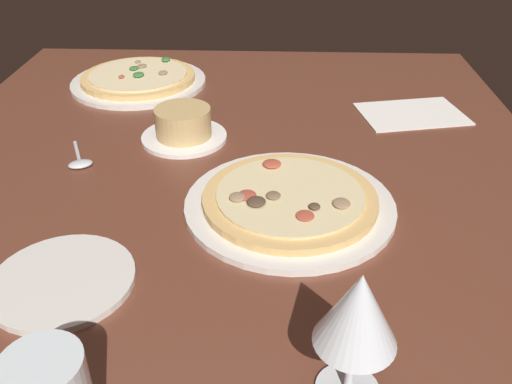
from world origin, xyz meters
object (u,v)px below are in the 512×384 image
object	(u,v)px
wine_glass_far	(358,314)
side_plate	(62,280)
ramekin_on_saucer	(183,126)
paper_menu	(412,114)
pizza_main	(290,201)
pizza_side	(139,79)
spoon	(80,161)

from	to	relation	value
wine_glass_far	side_plate	size ratio (longest dim) A/B	0.84
ramekin_on_saucer	paper_menu	xyz separation A→B (cm)	(12.81, -43.86, -2.46)
pizza_main	side_plate	world-z (taller)	pizza_main
pizza_main	pizza_side	size ratio (longest dim) A/B	1.04
spoon	wine_glass_far	bearing A→B (deg)	-137.43
wine_glass_far	paper_menu	distance (cm)	70.33
ramekin_on_saucer	side_plate	size ratio (longest dim) A/B	0.88
wine_glass_far	spoon	distance (cm)	60.85
pizza_side	spoon	distance (cm)	36.94
pizza_main	spoon	size ratio (longest dim) A/B	3.03
pizza_side	wine_glass_far	xyz separation A→B (cm)	(-81.09, -38.73, 9.29)
ramekin_on_saucer	spoon	size ratio (longest dim) A/B	1.52
pizza_side	ramekin_on_saucer	size ratio (longest dim) A/B	1.93
wine_glass_far	spoon	world-z (taller)	wine_glass_far
ramekin_on_saucer	side_plate	distance (cm)	40.64
spoon	pizza_side	bearing A→B (deg)	-2.89
pizza_main	pizza_side	bearing A→B (deg)	34.31
pizza_main	wine_glass_far	distance (cm)	33.88
pizza_side	side_plate	world-z (taller)	pizza_side
ramekin_on_saucer	side_plate	bearing A→B (deg)	167.31
side_plate	ramekin_on_saucer	bearing A→B (deg)	-12.69
ramekin_on_saucer	wine_glass_far	distance (cm)	59.69
wine_glass_far	side_plate	xyz separation A→B (cm)	(14.36, 33.22, -10.01)
ramekin_on_saucer	paper_menu	world-z (taller)	ramekin_on_saucer
side_plate	spoon	world-z (taller)	spoon
ramekin_on_saucer	pizza_side	bearing A→B (deg)	28.00
wine_glass_far	paper_menu	world-z (taller)	wine_glass_far
ramekin_on_saucer	spoon	xyz separation A→B (cm)	(-9.75, 16.30, -2.15)
paper_menu	pizza_side	bearing A→B (deg)	64.00
wine_glass_far	pizza_side	bearing A→B (deg)	25.53
wine_glass_far	ramekin_on_saucer	bearing A→B (deg)	24.25
pizza_main	paper_menu	xyz separation A→B (cm)	(34.63, -24.89, -1.01)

